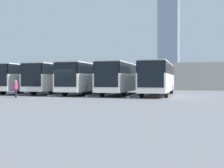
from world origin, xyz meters
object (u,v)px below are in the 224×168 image
bus_0 (158,77)px  bus_4 (30,78)px  pedestrian (16,88)px  bus_2 (88,78)px  bus_1 (122,77)px  bus_3 (59,78)px

bus_0 → bus_4: bearing=-3.5°
pedestrian → bus_2: bearing=111.3°
bus_1 → pedestrian: bearing=41.1°
bus_3 → bus_4: bearing=-2.3°
bus_3 → pedestrian: 7.75m
bus_3 → bus_4: size_ratio=1.00×
bus_0 → bus_4: size_ratio=1.00×
bus_1 → pedestrian: (7.51, 7.68, -1.01)m
bus_0 → bus_2: same height
bus_3 → bus_4: 3.86m
bus_2 → pedestrian: bus_2 is taller
bus_4 → bus_2: bearing=174.8°
bus_2 → bus_4: bearing=-5.2°
bus_3 → bus_4: (3.86, 0.15, 0.00)m
bus_0 → bus_1: bearing=-2.6°
bus_2 → pedestrian: size_ratio=7.71×
bus_0 → bus_1: size_ratio=1.00×
bus_4 → bus_0: bearing=176.5°
bus_4 → pedestrian: bearing=113.8°
bus_0 → bus_2: bearing=-1.8°
bus_2 → pedestrian: 8.35m
bus_1 → bus_4: (11.57, 0.14, 0.00)m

